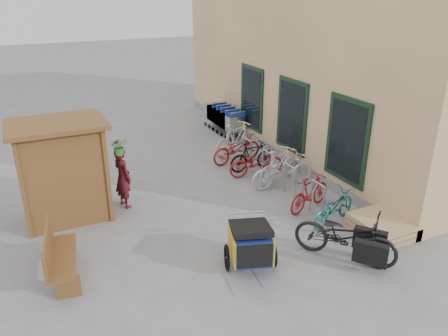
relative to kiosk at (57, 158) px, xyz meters
name	(u,v)px	position (x,y,z in m)	size (l,w,h in m)	color
ground	(232,236)	(3.28, -2.47, -1.55)	(80.00, 80.00, 0.00)	gray
building	(345,41)	(9.77, 2.03, 1.94)	(6.07, 13.00, 7.00)	#E1BB81
kiosk	(57,158)	(0.00, 0.00, 0.00)	(2.49, 1.65, 2.40)	brown
bike_rack	(267,162)	(5.58, -0.07, -1.04)	(0.05, 5.35, 0.86)	#A5A8AD
pallet_stack	(380,227)	(6.28, -3.87, -1.34)	(1.00, 1.20, 0.40)	tan
bench	(57,255)	(-0.41, -2.44, -1.03)	(0.71, 1.67, 1.02)	brown
shopping_carts	(223,116)	(6.28, 4.40, -0.90)	(0.63, 2.49, 1.12)	silver
child_trailer	(251,243)	(3.08, -3.67, -1.00)	(1.12, 1.73, 1.00)	navy
cargo_bike	(347,236)	(4.95, -4.28, -1.01)	(1.85, 2.10, 1.10)	black
person_kiosk	(123,177)	(1.44, 0.02, -0.76)	(0.58, 0.38, 1.58)	maroon
bike_0	(333,207)	(5.68, -2.96, -1.15)	(0.54, 1.54, 0.81)	#1D7574
bike_1	(310,193)	(5.58, -2.15, -1.10)	(0.43, 1.52, 0.91)	maroon
bike_2	(282,170)	(5.68, -0.73, -1.06)	(0.65, 1.87, 0.98)	silver
bike_3	(279,165)	(5.77, -0.39, -1.05)	(0.48, 1.69, 1.01)	silver
bike_4	(256,162)	(5.40, 0.23, -1.12)	(0.57, 1.64, 0.86)	maroon
bike_5	(252,156)	(5.51, 0.68, -1.10)	(0.42, 1.50, 0.90)	black
bike_6	(237,148)	(5.38, 1.47, -1.09)	(0.61, 1.76, 0.92)	maroon
bike_7	(236,139)	(5.65, 2.05, -1.00)	(0.52, 1.85, 1.11)	silver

